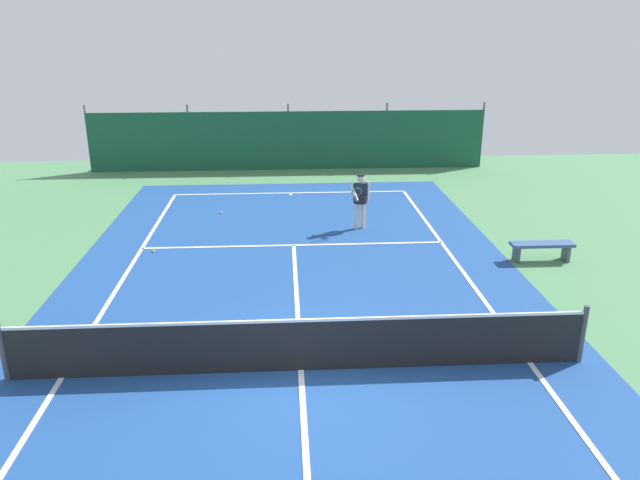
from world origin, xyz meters
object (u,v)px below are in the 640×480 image
(tennis_ball_midcourt, at_px, (221,212))
(parked_car, at_px, (277,136))
(tennis_ball_near_player, at_px, (154,251))
(tennis_net, at_px, (301,345))
(tennis_player, at_px, (360,197))
(courtside_bench, at_px, (542,247))

(tennis_ball_midcourt, height_order, parked_car, parked_car)
(tennis_ball_midcourt, xyz_separation_m, parked_car, (1.76, 9.52, 0.81))
(tennis_ball_near_player, distance_m, parked_car, 13.38)
(tennis_ball_midcourt, bearing_deg, parked_car, 79.55)
(tennis_net, relative_size, parked_car, 2.34)
(tennis_net, relative_size, tennis_ball_near_player, 153.33)
(tennis_net, xyz_separation_m, parked_car, (-0.51, 19.07, 0.33))
(tennis_ball_near_player, bearing_deg, tennis_player, 16.16)
(tennis_ball_near_player, relative_size, parked_car, 0.02)
(tennis_ball_near_player, height_order, parked_car, parked_car)
(tennis_ball_near_player, bearing_deg, courtside_bench, -7.01)
(tennis_ball_near_player, height_order, tennis_ball_midcourt, same)
(parked_car, height_order, courtside_bench, parked_car)
(tennis_player, bearing_deg, tennis_ball_near_player, 2.44)
(tennis_net, bearing_deg, courtside_bench, 37.70)
(tennis_net, distance_m, tennis_ball_midcourt, 9.83)
(tennis_net, distance_m, tennis_ball_near_player, 7.18)
(tennis_player, xyz_separation_m, courtside_bench, (4.32, -2.90, -0.59))
(tennis_player, height_order, courtside_bench, tennis_player)
(tennis_player, bearing_deg, courtside_bench, 132.43)
(parked_car, distance_m, courtside_bench, 15.75)
(tennis_ball_midcourt, distance_m, parked_car, 9.71)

